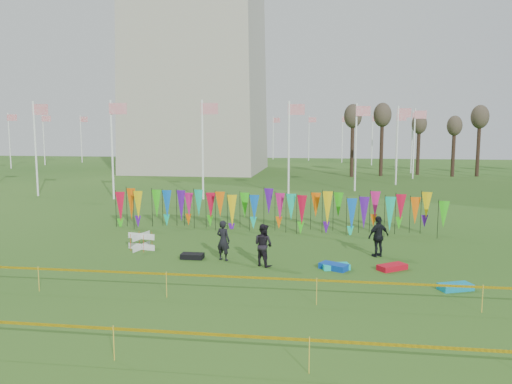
# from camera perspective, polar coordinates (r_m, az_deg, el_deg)

# --- Properties ---
(ground) EXTENTS (160.00, 160.00, 0.00)m
(ground) POSITION_cam_1_polar(r_m,az_deg,el_deg) (19.43, -1.61, -9.82)
(ground) COLOR #244E16
(ground) RESTS_ON ground
(flagpole_ring) EXTENTS (57.40, 56.16, 8.00)m
(flagpole_ring) POSITION_cam_1_polar(r_m,az_deg,el_deg) (68.51, -6.51, 5.76)
(flagpole_ring) COLOR white
(flagpole_ring) RESTS_ON ground
(banner_row) EXTENTS (18.64, 0.64, 2.18)m
(banner_row) POSITION_cam_1_polar(r_m,az_deg,el_deg) (27.91, 2.06, -1.85)
(banner_row) COLOR black
(banner_row) RESTS_ON ground
(caution_tape_near) EXTENTS (26.00, 0.02, 0.90)m
(caution_tape_near) POSITION_cam_1_polar(r_m,az_deg,el_deg) (16.88, -3.81, -9.73)
(caution_tape_near) COLOR #FFC805
(caution_tape_near) RESTS_ON ground
(caution_tape_far) EXTENTS (26.00, 0.02, 0.90)m
(caution_tape_far) POSITION_cam_1_polar(r_m,az_deg,el_deg) (12.61, -8.32, -15.80)
(caution_tape_far) COLOR #FFC805
(caution_tape_far) RESTS_ON ground
(box_kite) EXTENTS (0.73, 0.73, 0.82)m
(box_kite) POSITION_cam_1_polar(r_m,az_deg,el_deg) (24.30, -12.97, -5.53)
(box_kite) COLOR red
(box_kite) RESTS_ON ground
(person_left) EXTENTS (0.78, 0.68, 1.77)m
(person_left) POSITION_cam_1_polar(r_m,az_deg,el_deg) (21.81, -3.77, -5.54)
(person_left) COLOR black
(person_left) RESTS_ON ground
(person_mid) EXTENTS (1.02, 0.93, 1.79)m
(person_mid) POSITION_cam_1_polar(r_m,az_deg,el_deg) (20.90, 0.84, -6.06)
(person_mid) COLOR black
(person_mid) RESTS_ON ground
(person_right) EXTENTS (1.24, 1.11, 1.85)m
(person_right) POSITION_cam_1_polar(r_m,az_deg,el_deg) (23.02, 13.82, -4.95)
(person_right) COLOR black
(person_right) RESTS_ON ground
(kite_bag_turquoise) EXTENTS (1.19, 0.80, 0.22)m
(kite_bag_turquoise) POSITION_cam_1_polar(r_m,az_deg,el_deg) (20.88, 9.10, -8.39)
(kite_bag_turquoise) COLOR #0DD1C1
(kite_bag_turquoise) RESTS_ON ground
(kite_bag_blue) EXTENTS (1.27, 1.07, 0.24)m
(kite_bag_blue) POSITION_cam_1_polar(r_m,az_deg,el_deg) (20.82, 8.89, -8.41)
(kite_bag_blue) COLOR #0B41B3
(kite_bag_blue) RESTS_ON ground
(kite_bag_red) EXTENTS (1.31, 1.16, 0.22)m
(kite_bag_red) POSITION_cam_1_polar(r_m,az_deg,el_deg) (21.25, 15.30, -8.28)
(kite_bag_red) COLOR red
(kite_bag_red) RESTS_ON ground
(kite_bag_black) EXTENTS (0.98, 0.57, 0.23)m
(kite_bag_black) POSITION_cam_1_polar(r_m,az_deg,el_deg) (22.39, -7.29, -7.27)
(kite_bag_black) COLOR black
(kite_bag_black) RESTS_ON ground
(kite_bag_teal) EXTENTS (1.29, 0.95, 0.22)m
(kite_bag_teal) POSITION_cam_1_polar(r_m,az_deg,el_deg) (19.41, 21.83, -10.03)
(kite_bag_teal) COLOR #0D8FB6
(kite_bag_teal) RESTS_ON ground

